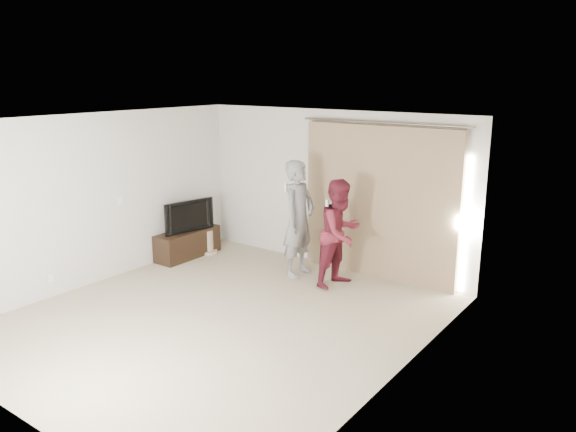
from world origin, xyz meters
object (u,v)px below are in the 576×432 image
object	(u,v)px
person_man	(299,219)
person_woman	(340,233)
tv	(186,215)
tv_console	(188,244)

from	to	relation	value
person_man	person_woman	xyz separation A→B (m)	(0.77, -0.00, -0.11)
tv	person_man	size ratio (longest dim) A/B	0.52
person_man	person_woman	bearing A→B (deg)	-0.00
tv	person_man	bearing A→B (deg)	-68.49
tv_console	person_man	size ratio (longest dim) A/B	0.66
tv	person_man	distance (m)	2.17
person_woman	tv	bearing A→B (deg)	-172.17
tv_console	person_woman	bearing A→B (deg)	7.83
tv_console	tv	bearing A→B (deg)	0.00
tv	person_woman	world-z (taller)	person_woman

